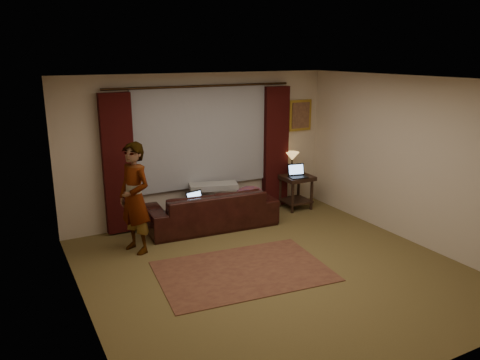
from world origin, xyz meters
name	(u,v)px	position (x,y,z in m)	size (l,w,h in m)	color
floor	(274,270)	(0.00, 0.00, -0.01)	(5.00, 5.00, 0.01)	brown
ceiling	(278,80)	(0.00, 0.00, 2.60)	(5.00, 5.00, 0.02)	silver
wall_back	(201,147)	(0.00, 2.50, 1.30)	(5.00, 0.02, 2.60)	beige
wall_front	(430,247)	(0.00, -2.50, 1.30)	(5.00, 0.02, 2.60)	beige
wall_left	(79,209)	(-2.50, 0.00, 1.30)	(0.02, 5.00, 2.60)	beige
wall_right	(411,160)	(2.50, 0.00, 1.30)	(0.02, 5.00, 2.60)	beige
sheer_curtain	(202,137)	(0.00, 2.44, 1.50)	(2.50, 0.05, 1.80)	#9899A0
drape_left	(118,164)	(-1.50, 2.39, 1.18)	(0.50, 0.14, 2.30)	black
drape_right	(276,147)	(1.50, 2.39, 1.18)	(0.50, 0.14, 2.30)	black
curtain_rod	(202,86)	(0.00, 2.39, 2.38)	(0.04, 0.04, 3.40)	black
picture_frame	(300,115)	(2.10, 2.47, 1.75)	(0.50, 0.04, 0.60)	gold
sofa	(211,202)	(-0.06, 1.96, 0.45)	(2.22, 0.96, 0.90)	black
throw_blanket	(213,173)	(0.08, 2.15, 0.90)	(0.84, 0.34, 0.10)	gray
clothing_pile	(249,193)	(0.62, 1.83, 0.55)	(0.48, 0.37, 0.21)	brown
laptop_sofa	(198,199)	(-0.34, 1.86, 0.56)	(0.31, 0.34, 0.22)	black
area_rug	(243,271)	(-0.40, 0.16, 0.01)	(2.31, 1.54, 0.01)	brown
end_table	(296,192)	(1.80, 2.11, 0.33)	(0.57, 0.57, 0.66)	black
tiffany_lamp	(292,163)	(1.82, 2.28, 0.87)	(0.26, 0.26, 0.42)	#A28D41
laptop_table	(298,171)	(1.75, 1.97, 0.78)	(0.33, 0.36, 0.24)	black
person	(135,198)	(-1.49, 1.54, 0.84)	(0.49, 0.49, 1.68)	gray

